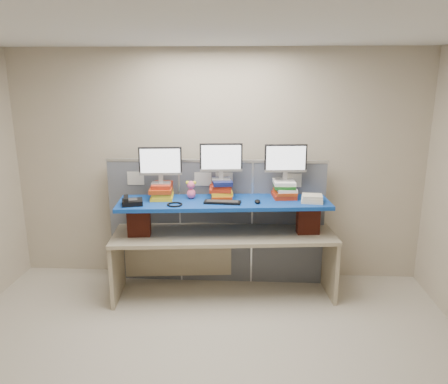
# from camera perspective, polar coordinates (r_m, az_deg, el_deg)

# --- Properties ---
(room) EXTENTS (5.00, 4.00, 2.80)m
(room) POSITION_cam_1_polar(r_m,az_deg,el_deg) (3.41, -3.29, -3.37)
(room) COLOR #BBAE9A
(room) RESTS_ON ground
(cubicle_partition) EXTENTS (2.60, 0.06, 1.53)m
(cubicle_partition) POSITION_cam_1_polar(r_m,az_deg,el_deg) (5.29, -1.05, -3.86)
(cubicle_partition) COLOR #51555F
(cubicle_partition) RESTS_ON ground
(desk) EXTENTS (2.55, 0.96, 0.76)m
(desk) POSITION_cam_1_polar(r_m,az_deg,el_deg) (5.00, 0.00, -6.98)
(desk) COLOR tan
(desk) RESTS_ON ground
(brick_pier_left) EXTENTS (0.26, 0.16, 0.33)m
(brick_pier_left) POSITION_cam_1_polar(r_m,az_deg,el_deg) (4.90, -11.05, -3.76)
(brick_pier_left) COLOR maroon
(brick_pier_left) RESTS_ON desk
(brick_pier_right) EXTENTS (0.26, 0.16, 0.33)m
(brick_pier_right) POSITION_cam_1_polar(r_m,az_deg,el_deg) (4.97, 10.93, -3.48)
(brick_pier_right) COLOR maroon
(brick_pier_right) RESTS_ON desk
(blue_board) EXTENTS (2.38, 0.80, 0.04)m
(blue_board) POSITION_cam_1_polar(r_m,az_deg,el_deg) (4.84, 0.00, -1.39)
(blue_board) COLOR navy
(blue_board) RESTS_ON brick_pier_left
(book_stack_left) EXTENTS (0.28, 0.33, 0.17)m
(book_stack_left) POSITION_cam_1_polar(r_m,az_deg,el_deg) (4.95, -8.11, 0.10)
(book_stack_left) COLOR yellow
(book_stack_left) RESTS_ON blue_board
(book_stack_center) EXTENTS (0.28, 0.33, 0.21)m
(book_stack_center) POSITION_cam_1_polar(r_m,az_deg,el_deg) (4.93, -0.34, 0.39)
(book_stack_center) COLOR #AF3910
(book_stack_center) RESTS_ON blue_board
(book_stack_right) EXTENTS (0.28, 0.33, 0.19)m
(book_stack_right) POSITION_cam_1_polar(r_m,az_deg,el_deg) (4.99, 7.90, 0.36)
(book_stack_right) COLOR #A92A13
(book_stack_right) RESTS_ON blue_board
(monitor_left) EXTENTS (0.47, 0.15, 0.41)m
(monitor_left) POSITION_cam_1_polar(r_m,az_deg,el_deg) (4.88, -8.31, 3.77)
(monitor_left) COLOR #A2A3A8
(monitor_left) RESTS_ON book_stack_left
(monitor_center) EXTENTS (0.47, 0.15, 0.41)m
(monitor_center) POSITION_cam_1_polar(r_m,az_deg,el_deg) (4.85, -0.38, 4.29)
(monitor_center) COLOR #A2A3A8
(monitor_center) RESTS_ON book_stack_center
(monitor_right) EXTENTS (0.47, 0.15, 0.41)m
(monitor_right) POSITION_cam_1_polar(r_m,az_deg,el_deg) (4.93, 8.04, 4.14)
(monitor_right) COLOR #A2A3A8
(monitor_right) RESTS_ON book_stack_right
(keyboard) EXTENTS (0.41, 0.16, 0.03)m
(keyboard) POSITION_cam_1_polar(r_m,az_deg,el_deg) (4.74, -0.21, -1.32)
(keyboard) COLOR black
(keyboard) RESTS_ON blue_board
(mouse) EXTENTS (0.10, 0.13, 0.04)m
(mouse) POSITION_cam_1_polar(r_m,az_deg,el_deg) (4.76, 4.39, -1.23)
(mouse) COLOR black
(mouse) RESTS_ON blue_board
(desk_phone) EXTENTS (0.26, 0.25, 0.09)m
(desk_phone) POSITION_cam_1_polar(r_m,az_deg,el_deg) (4.78, -11.99, -1.24)
(desk_phone) COLOR black
(desk_phone) RESTS_ON blue_board
(headset) EXTENTS (0.19, 0.19, 0.02)m
(headset) POSITION_cam_1_polar(r_m,az_deg,el_deg) (4.69, -6.46, -1.63)
(headset) COLOR black
(headset) RESTS_ON blue_board
(plush_toy) EXTENTS (0.12, 0.09, 0.20)m
(plush_toy) POSITION_cam_1_polar(r_m,az_deg,el_deg) (4.91, -4.31, 0.32)
(plush_toy) COLOR #F65D8E
(plush_toy) RESTS_ON blue_board
(binder_stack) EXTENTS (0.25, 0.21, 0.08)m
(binder_stack) POSITION_cam_1_polar(r_m,az_deg,el_deg) (4.86, 11.44, -0.86)
(binder_stack) COLOR beige
(binder_stack) RESTS_ON blue_board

